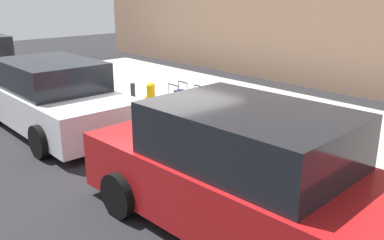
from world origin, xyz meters
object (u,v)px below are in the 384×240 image
Objects in this scene: suitcase_teal_5 at (234,125)px; parked_car_white_1 at (53,97)px; suitcase_silver_2 at (298,141)px; parked_car_red_0 at (247,176)px; suitcase_olive_4 at (249,129)px; suitcase_red_3 at (274,139)px; suitcase_navy_8 at (183,108)px; suitcase_silver_9 at (174,108)px; fire_hydrant at (151,97)px; suitcase_black_6 at (213,120)px; bollard_post at (133,96)px; suitcase_maroon_7 at (199,112)px; suitcase_maroon_0 at (346,164)px; suitcase_navy_1 at (321,152)px.

parked_car_white_1 is at bearing 32.67° from suitcase_teal_5.
suitcase_silver_2 is 0.17× the size of parked_car_red_0.
parked_car_red_0 is (-1.72, 2.08, 0.28)m from suitcase_olive_4.
suitcase_red_3 is 0.64× the size of suitcase_navy_8.
suitcase_red_3 is at bearing -1.37° from suitcase_silver_2.
suitcase_silver_9 reaches higher than fire_hydrant.
suitcase_olive_4 is at bearing 178.74° from suitcase_black_6.
suitcase_black_6 reaches higher than suitcase_red_3.
suitcase_navy_8 is 1.77m from bollard_post.
suitcase_maroon_0 is at bearing 177.72° from suitcase_maroon_7.
suitcase_teal_5 reaches higher than suitcase_red_3.
parked_car_white_1 is (0.77, 2.12, 0.20)m from fire_hydrant.
parked_car_red_0 is at bearing 135.17° from suitcase_teal_5.
suitcase_silver_2 reaches higher than suitcase_navy_1.
suitcase_navy_1 is at bearing -179.07° from suitcase_olive_4.
suitcase_silver_9 is 2.71m from parked_car_white_1.
suitcase_silver_9 is at bearing -170.08° from bollard_post.
suitcase_silver_9 is (3.41, -0.05, -0.12)m from suitcase_silver_2.
suitcase_maroon_7 is 3.27m from parked_car_white_1.
suitcase_silver_2 is 1.03m from suitcase_olive_4.
suitcase_maroon_7 is (1.00, 0.02, 0.05)m from suitcase_teal_5.
suitcase_black_6 is at bearing 0.05° from suitcase_navy_1.
suitcase_silver_2 is 2.52m from suitcase_maroon_7.
suitcase_maroon_7 reaches higher than bollard_post.
suitcase_red_3 is at bearing -179.32° from fire_hydrant.
suitcase_maroon_7 reaches higher than suitcase_black_6.
parked_car_red_0 is at bearing 107.89° from suitcase_silver_2.
suitcase_navy_8 is at bearing 11.71° from suitcase_maroon_7.
suitcase_navy_8 reaches higher than suitcase_maroon_7.
parked_car_white_1 reaches higher than suitcase_black_6.
suitcase_red_3 is at bearing -60.82° from parked_car_red_0.
suitcase_maroon_7 is at bearing -0.68° from suitcase_silver_2.
suitcase_teal_5 is at bearing -178.30° from fire_hydrant.
suitcase_silver_9 is at bearing -124.97° from parked_car_white_1.
suitcase_black_6 reaches higher than suitcase_maroon_0.
suitcase_red_3 is (1.48, -0.12, -0.01)m from suitcase_maroon_0.
suitcase_maroon_7 is at bearing -9.08° from suitcase_black_6.
suitcase_maroon_0 is 0.66× the size of suitcase_navy_8.
parked_car_white_1 is (3.43, 2.20, 0.30)m from suitcase_teal_5.
suitcase_olive_4 is at bearing -50.41° from parked_car_red_0.
suitcase_maroon_0 is 2.49m from suitcase_teal_5.
fire_hydrant is at bearing -164.55° from bollard_post.
suitcase_black_6 is 0.18× the size of parked_car_red_0.
suitcase_olive_4 is 1.12× the size of suitcase_teal_5.
suitcase_silver_9 is 1.33m from bollard_post.
suitcase_navy_8 is 1.30× the size of fire_hydrant.
parked_car_white_1 is at bearing 55.03° from suitcase_silver_9.
suitcase_red_3 is 4.95m from parked_car_white_1.
suitcase_red_3 is 1.01m from suitcase_teal_5.
suitcase_maroon_0 is 1.04× the size of suitcase_red_3.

